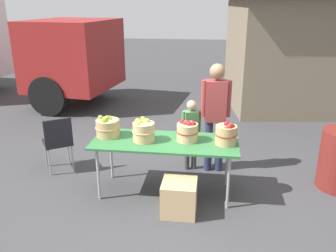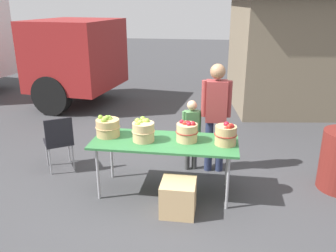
{
  "view_description": "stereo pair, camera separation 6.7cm",
  "coord_description": "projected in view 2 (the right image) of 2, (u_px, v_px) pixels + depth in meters",
  "views": [
    {
      "loc": [
        0.6,
        -4.23,
        2.48
      ],
      "look_at": [
        0.0,
        0.3,
        0.85
      ],
      "focal_mm": 37.85,
      "sensor_mm": 36.0,
      "label": 1
    },
    {
      "loc": [
        0.67,
        -4.23,
        2.48
      ],
      "look_at": [
        0.0,
        0.3,
        0.85
      ],
      "focal_mm": 37.85,
      "sensor_mm": 36.0,
      "label": 2
    }
  ],
  "objects": [
    {
      "name": "apple_basket_red_0",
      "position": [
        187.0,
        132.0,
        4.57
      ],
      "size": [
        0.29,
        0.29,
        0.28
      ],
      "color": "tan",
      "rests_on": "market_table"
    },
    {
      "name": "market_table",
      "position": [
        165.0,
        144.0,
        4.63
      ],
      "size": [
        1.9,
        0.76,
        0.75
      ],
      "color": "#2D6B38",
      "rests_on": "ground"
    },
    {
      "name": "apple_basket_green_1",
      "position": [
        143.0,
        131.0,
        4.58
      ],
      "size": [
        0.3,
        0.3,
        0.3
      ],
      "color": "tan",
      "rests_on": "market_table"
    },
    {
      "name": "apple_basket_green_0",
      "position": [
        108.0,
        127.0,
        4.74
      ],
      "size": [
        0.33,
        0.33,
        0.29
      ],
      "color": "tan",
      "rests_on": "market_table"
    },
    {
      "name": "food_kiosk",
      "position": [
        301.0,
        50.0,
        8.25
      ],
      "size": [
        3.85,
        3.34,
        2.74
      ],
      "rotation": [
        0.0,
        0.0,
        0.13
      ],
      "color": "#726651",
      "rests_on": "ground"
    },
    {
      "name": "child_customer",
      "position": [
        191.0,
        130.0,
        5.3
      ],
      "size": [
        0.28,
        0.2,
        1.1
      ],
      "rotation": [
        0.0,
        0.0,
        3.45
      ],
      "color": "#3F3F3F",
      "rests_on": "ground"
    },
    {
      "name": "produce_crate",
      "position": [
        178.0,
        197.0,
        4.32
      ],
      "size": [
        0.42,
        0.42,
        0.42
      ],
      "primitive_type": "cube",
      "color": "tan",
      "rests_on": "ground"
    },
    {
      "name": "ground_plane",
      "position": [
        165.0,
        191.0,
        4.86
      ],
      "size": [
        40.0,
        40.0,
        0.0
      ],
      "primitive_type": "plane",
      "color": "#38383A"
    },
    {
      "name": "folding_chair",
      "position": [
        59.0,
        139.0,
        5.32
      ],
      "size": [
        0.56,
        0.56,
        0.86
      ],
      "rotation": [
        0.0,
        0.0,
        3.73
      ],
      "color": "black",
      "rests_on": "ground"
    },
    {
      "name": "apple_basket_red_1",
      "position": [
        226.0,
        134.0,
        4.45
      ],
      "size": [
        0.29,
        0.29,
        0.3
      ],
      "color": "tan",
      "rests_on": "market_table"
    },
    {
      "name": "vendor_adult",
      "position": [
        216.0,
        110.0,
        5.15
      ],
      "size": [
        0.43,
        0.24,
        1.64
      ],
      "rotation": [
        0.0,
        0.0,
        3.21
      ],
      "color": "#262D4C",
      "rests_on": "ground"
    }
  ]
}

